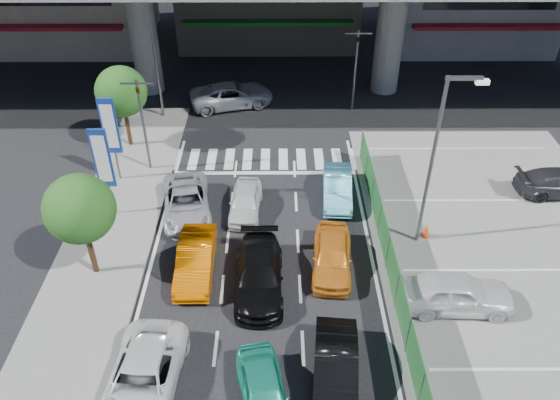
{
  "coord_description": "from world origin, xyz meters",
  "views": [
    {
      "loc": [
        0.7,
        -12.83,
        16.23
      ],
      "look_at": [
        0.79,
        5.95,
        2.36
      ],
      "focal_mm": 35.0,
      "sensor_mm": 36.0,
      "label": 1
    }
  ],
  "objects_px": {
    "signboard_far": "(110,129)",
    "sedan_black_mid": "(259,275)",
    "traffic_light_right": "(357,51)",
    "taxi_orange_right": "(332,255)",
    "street_lamp_right": "(438,151)",
    "taxi_orange_left": "(196,259)",
    "wagon_silver_front_left": "(186,202)",
    "parked_sedan_white": "(456,293)",
    "traffic_cone": "(427,230)",
    "traffic_light_left": "(140,103)",
    "hatch_black_mid_right": "(336,370)",
    "kei_truck_front_right": "(337,187)",
    "tree_far": "(121,92)",
    "parked_sedan_dgrey": "(560,183)",
    "signboard_near": "(103,161)",
    "sedan_white_mid_left": "(142,381)",
    "taxi_teal_mid": "(264,393)",
    "street_lamp_left": "(156,44)",
    "crossing_wagon_silver": "(232,95)",
    "tree_near": "(80,209)",
    "sedan_white_front_mid": "(246,201)"
  },
  "relations": [
    {
      "from": "signboard_far",
      "to": "sedan_black_mid",
      "type": "distance_m",
      "value": 11.14
    },
    {
      "from": "traffic_light_right",
      "to": "taxi_orange_right",
      "type": "relative_size",
      "value": 1.28
    },
    {
      "from": "street_lamp_right",
      "to": "signboard_far",
      "type": "distance_m",
      "value": 15.69
    },
    {
      "from": "taxi_orange_left",
      "to": "wagon_silver_front_left",
      "type": "height_order",
      "value": "taxi_orange_left"
    },
    {
      "from": "parked_sedan_white",
      "to": "traffic_cone",
      "type": "height_order",
      "value": "parked_sedan_white"
    },
    {
      "from": "taxi_orange_right",
      "to": "traffic_cone",
      "type": "height_order",
      "value": "taxi_orange_right"
    },
    {
      "from": "traffic_light_left",
      "to": "signboard_far",
      "type": "bearing_deg",
      "value": -144.3
    },
    {
      "from": "hatch_black_mid_right",
      "to": "kei_truck_front_right",
      "type": "bearing_deg",
      "value": 89.85
    },
    {
      "from": "traffic_light_right",
      "to": "tree_far",
      "type": "distance_m",
      "value": 14.05
    },
    {
      "from": "parked_sedan_dgrey",
      "to": "kei_truck_front_right",
      "type": "bearing_deg",
      "value": 90.15
    },
    {
      "from": "kei_truck_front_right",
      "to": "signboard_near",
      "type": "bearing_deg",
      "value": -169.72
    },
    {
      "from": "street_lamp_right",
      "to": "traffic_cone",
      "type": "bearing_deg",
      "value": 41.32
    },
    {
      "from": "signboard_near",
      "to": "tree_far",
      "type": "bearing_deg",
      "value": 95.27
    },
    {
      "from": "sedan_white_mid_left",
      "to": "kei_truck_front_right",
      "type": "height_order",
      "value": "sedan_white_mid_left"
    },
    {
      "from": "street_lamp_right",
      "to": "hatch_black_mid_right",
      "type": "relative_size",
      "value": 1.91
    },
    {
      "from": "kei_truck_front_right",
      "to": "parked_sedan_white",
      "type": "relative_size",
      "value": 0.88
    },
    {
      "from": "kei_truck_front_right",
      "to": "taxi_orange_right",
      "type": "bearing_deg",
      "value": -94.19
    },
    {
      "from": "tree_far",
      "to": "taxi_orange_left",
      "type": "bearing_deg",
      "value": -64.24
    },
    {
      "from": "signboard_far",
      "to": "taxi_teal_mid",
      "type": "distance_m",
      "value": 15.62
    },
    {
      "from": "street_lamp_left",
      "to": "signboard_far",
      "type": "bearing_deg",
      "value": -100.31
    },
    {
      "from": "signboard_near",
      "to": "crossing_wagon_silver",
      "type": "relative_size",
      "value": 0.88
    },
    {
      "from": "signboard_near",
      "to": "wagon_silver_front_left",
      "type": "bearing_deg",
      "value": 1.34
    },
    {
      "from": "traffic_light_left",
      "to": "tree_near",
      "type": "height_order",
      "value": "traffic_light_left"
    },
    {
      "from": "sedan_white_mid_left",
      "to": "crossing_wagon_silver",
      "type": "xyz_separation_m",
      "value": [
        1.54,
        21.47,
        0.05
      ]
    },
    {
      "from": "hatch_black_mid_right",
      "to": "street_lamp_right",
      "type": "bearing_deg",
      "value": 63.87
    },
    {
      "from": "signboard_far",
      "to": "taxi_orange_left",
      "type": "distance_m",
      "value": 8.8
    },
    {
      "from": "traffic_cone",
      "to": "traffic_light_left",
      "type": "bearing_deg",
      "value": 157.15
    },
    {
      "from": "signboard_far",
      "to": "traffic_cone",
      "type": "distance_m",
      "value": 16.01
    },
    {
      "from": "signboard_near",
      "to": "taxi_teal_mid",
      "type": "height_order",
      "value": "signboard_near"
    },
    {
      "from": "traffic_light_right",
      "to": "signboard_near",
      "type": "xyz_separation_m",
      "value": [
        -12.7,
        -11.01,
        -0.87
      ]
    },
    {
      "from": "hatch_black_mid_right",
      "to": "traffic_cone",
      "type": "bearing_deg",
      "value": 63.17
    },
    {
      "from": "kei_truck_front_right",
      "to": "hatch_black_mid_right",
      "type": "bearing_deg",
      "value": -92.08
    },
    {
      "from": "street_lamp_left",
      "to": "signboard_near",
      "type": "xyz_separation_m",
      "value": [
        -0.87,
        -10.01,
        -1.71
      ]
    },
    {
      "from": "tree_far",
      "to": "taxi_orange_right",
      "type": "distance_m",
      "value": 15.11
    },
    {
      "from": "street_lamp_left",
      "to": "kei_truck_front_right",
      "type": "relative_size",
      "value": 2.04
    },
    {
      "from": "sedan_white_mid_left",
      "to": "taxi_orange_left",
      "type": "relative_size",
      "value": 1.19
    },
    {
      "from": "street_lamp_right",
      "to": "signboard_near",
      "type": "height_order",
      "value": "street_lamp_right"
    },
    {
      "from": "taxi_orange_left",
      "to": "taxi_orange_right",
      "type": "relative_size",
      "value": 1.03
    },
    {
      "from": "tree_near",
      "to": "sedan_white_mid_left",
      "type": "height_order",
      "value": "tree_near"
    },
    {
      "from": "street_lamp_right",
      "to": "street_lamp_left",
      "type": "xyz_separation_m",
      "value": [
        -13.5,
        12.0,
        0.0
      ]
    },
    {
      "from": "taxi_orange_right",
      "to": "traffic_cone",
      "type": "xyz_separation_m",
      "value": [
        4.47,
        1.99,
        -0.28
      ]
    },
    {
      "from": "sedan_white_front_mid",
      "to": "traffic_cone",
      "type": "height_order",
      "value": "sedan_white_front_mid"
    },
    {
      "from": "hatch_black_mid_right",
      "to": "wagon_silver_front_left",
      "type": "relative_size",
      "value": 0.88
    },
    {
      "from": "hatch_black_mid_right",
      "to": "kei_truck_front_right",
      "type": "height_order",
      "value": "hatch_black_mid_right"
    },
    {
      "from": "street_lamp_right",
      "to": "street_lamp_left",
      "type": "bearing_deg",
      "value": 138.37
    },
    {
      "from": "street_lamp_right",
      "to": "crossing_wagon_silver",
      "type": "relative_size",
      "value": 1.5
    },
    {
      "from": "street_lamp_right",
      "to": "tree_far",
      "type": "distance_m",
      "value": 17.27
    },
    {
      "from": "crossing_wagon_silver",
      "to": "traffic_light_left",
      "type": "bearing_deg",
      "value": 137.71
    },
    {
      "from": "signboard_near",
      "to": "tree_near",
      "type": "height_order",
      "value": "tree_near"
    },
    {
      "from": "wagon_silver_front_left",
      "to": "hatch_black_mid_right",
      "type": "bearing_deg",
      "value": -66.48
    }
  ]
}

